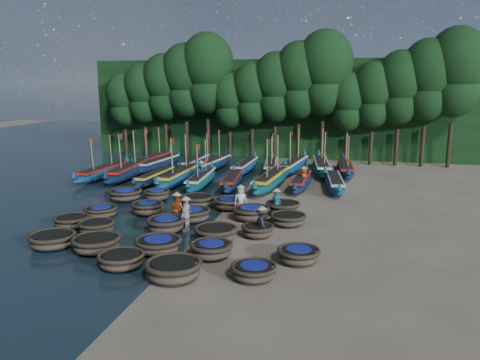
% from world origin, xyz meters
% --- Properties ---
extents(ground, '(120.00, 120.00, 0.00)m').
position_xyz_m(ground, '(0.00, 0.00, 0.00)').
color(ground, gray).
rests_on(ground, ground).
extents(foliage_wall, '(40.00, 3.00, 10.00)m').
position_xyz_m(foliage_wall, '(0.00, 23.50, 5.00)').
color(foliage_wall, black).
rests_on(foliage_wall, ground).
extents(coracle_2, '(2.13, 2.13, 0.68)m').
position_xyz_m(coracle_2, '(-1.84, -8.76, 0.39)').
color(coracle_2, brown).
rests_on(coracle_2, ground).
extents(coracle_3, '(2.75, 2.75, 0.82)m').
position_xyz_m(coracle_3, '(0.75, -9.43, 0.47)').
color(coracle_3, brown).
rests_on(coracle_3, ground).
extents(coracle_4, '(2.29, 2.29, 0.64)m').
position_xyz_m(coracle_4, '(3.82, -8.64, 0.37)').
color(coracle_4, brown).
rests_on(coracle_4, ground).
extents(coracle_5, '(2.59, 2.59, 0.72)m').
position_xyz_m(coracle_5, '(-6.17, -7.24, 0.41)').
color(coracle_5, brown).
rests_on(coracle_5, ground).
extents(coracle_6, '(2.55, 2.55, 0.76)m').
position_xyz_m(coracle_6, '(-3.84, -7.29, 0.44)').
color(coracle_6, brown).
rests_on(coracle_6, ground).
extents(coracle_7, '(2.18, 2.18, 0.71)m').
position_xyz_m(coracle_7, '(-1.04, -6.72, 0.41)').
color(coracle_7, brown).
rests_on(coracle_7, ground).
extents(coracle_8, '(2.12, 2.12, 0.73)m').
position_xyz_m(coracle_8, '(1.51, -6.78, 0.42)').
color(coracle_8, brown).
rests_on(coracle_8, ground).
extents(coracle_9, '(2.11, 2.11, 0.68)m').
position_xyz_m(coracle_9, '(5.36, -6.51, 0.39)').
color(coracle_9, brown).
rests_on(coracle_9, ground).
extents(coracle_10, '(2.10, 2.10, 0.67)m').
position_xyz_m(coracle_10, '(-7.04, -4.26, 0.39)').
color(coracle_10, brown).
rests_on(coracle_10, ground).
extents(coracle_11, '(1.99, 1.99, 0.72)m').
position_xyz_m(coracle_11, '(-5.18, -4.95, 0.41)').
color(coracle_11, brown).
rests_on(coracle_11, ground).
extents(coracle_12, '(2.22, 2.22, 0.81)m').
position_xyz_m(coracle_12, '(-1.80, -3.89, 0.47)').
color(coracle_12, brown).
rests_on(coracle_12, ground).
extents(coracle_13, '(2.53, 2.53, 0.79)m').
position_xyz_m(coracle_13, '(1.11, -4.67, 0.45)').
color(coracle_13, brown).
rests_on(coracle_13, ground).
extents(coracle_14, '(1.81, 1.81, 0.64)m').
position_xyz_m(coracle_14, '(2.97, -3.50, 0.37)').
color(coracle_14, brown).
rests_on(coracle_14, ground).
extents(coracle_15, '(1.98, 1.98, 0.64)m').
position_xyz_m(coracle_15, '(-6.58, -2.04, 0.37)').
color(coracle_15, brown).
rests_on(coracle_15, ground).
extents(coracle_16, '(2.05, 2.05, 0.76)m').
position_xyz_m(coracle_16, '(-4.16, -0.95, 0.44)').
color(coracle_16, brown).
rests_on(coracle_16, ground).
extents(coracle_17, '(2.12, 2.12, 0.75)m').
position_xyz_m(coracle_17, '(-1.16, -1.68, 0.43)').
color(coracle_17, brown).
rests_on(coracle_17, ground).
extents(coracle_18, '(2.49, 2.49, 0.78)m').
position_xyz_m(coracle_18, '(2.03, -0.66, 0.45)').
color(coracle_18, brown).
rests_on(coracle_18, ground).
extents(coracle_19, '(1.99, 1.99, 0.66)m').
position_xyz_m(coracle_19, '(4.21, -1.17, 0.38)').
color(coracle_19, brown).
rests_on(coracle_19, ground).
extents(coracle_20, '(2.46, 2.46, 0.76)m').
position_xyz_m(coracle_20, '(-6.98, 1.80, 0.44)').
color(coracle_20, brown).
rests_on(coracle_20, ground).
extents(coracle_21, '(2.10, 2.10, 0.71)m').
position_xyz_m(coracle_21, '(-5.00, 2.40, 0.41)').
color(coracle_21, brown).
rests_on(coracle_21, ground).
extents(coracle_22, '(2.34, 2.34, 0.74)m').
position_xyz_m(coracle_22, '(-1.86, 1.41, 0.43)').
color(coracle_22, brown).
rests_on(coracle_22, ground).
extents(coracle_23, '(1.95, 1.95, 0.75)m').
position_xyz_m(coracle_23, '(0.24, 1.20, 0.43)').
color(coracle_23, brown).
rests_on(coracle_23, ground).
extents(coracle_24, '(2.40, 2.40, 0.79)m').
position_xyz_m(coracle_24, '(3.62, 0.87, 0.45)').
color(coracle_24, brown).
rests_on(coracle_24, ground).
extents(long_boat_0, '(1.86, 8.10, 3.45)m').
position_xyz_m(long_boat_0, '(-12.10, 8.11, 0.55)').
color(long_boat_0, navy).
rests_on(long_boat_0, ground).
extents(long_boat_1, '(2.17, 8.92, 3.80)m').
position_xyz_m(long_boat_1, '(-10.17, 8.69, 0.60)').
color(long_boat_1, '#101F3C').
rests_on(long_boat_1, ground).
extents(long_boat_2, '(1.53, 7.36, 1.30)m').
position_xyz_m(long_boat_2, '(-7.28, 7.44, 0.49)').
color(long_boat_2, '#101F3C').
rests_on(long_boat_2, ground).
extents(long_boat_3, '(1.72, 8.77, 3.73)m').
position_xyz_m(long_boat_3, '(-5.38, 7.68, 0.59)').
color(long_boat_3, navy).
rests_on(long_boat_3, ground).
extents(long_boat_4, '(1.95, 7.96, 3.39)m').
position_xyz_m(long_boat_4, '(-3.44, 7.16, 0.54)').
color(long_boat_4, '#0D454E').
rests_on(long_boat_4, ground).
extents(long_boat_5, '(2.04, 7.37, 1.30)m').
position_xyz_m(long_boat_5, '(-1.09, 7.48, 0.50)').
color(long_boat_5, '#101F3C').
rests_on(long_boat_5, ground).
extents(long_boat_6, '(2.45, 9.00, 3.84)m').
position_xyz_m(long_boat_6, '(1.79, 7.84, 0.61)').
color(long_boat_6, '#0D454E').
rests_on(long_boat_6, ground).
extents(long_boat_7, '(1.50, 7.37, 1.30)m').
position_xyz_m(long_boat_7, '(3.94, 8.30, 0.49)').
color(long_boat_7, '#101F3C').
rests_on(long_boat_7, ground).
extents(long_boat_8, '(2.13, 7.50, 1.33)m').
position_xyz_m(long_boat_8, '(6.39, 8.45, 0.51)').
color(long_boat_8, navy).
rests_on(long_boat_8, ground).
extents(long_boat_9, '(1.79, 8.40, 3.57)m').
position_xyz_m(long_boat_9, '(-10.50, 14.49, 0.57)').
color(long_boat_9, '#0D454E').
rests_on(long_boat_9, ground).
extents(long_boat_10, '(2.28, 8.12, 1.44)m').
position_xyz_m(long_boat_10, '(-9.28, 12.90, 0.55)').
color(long_boat_10, '#101F3C').
rests_on(long_boat_10, ground).
extents(long_boat_11, '(1.45, 7.59, 1.34)m').
position_xyz_m(long_boat_11, '(-6.37, 14.37, 0.51)').
color(long_boat_11, '#101F3C').
rests_on(long_boat_11, ground).
extents(long_boat_12, '(2.34, 8.15, 3.48)m').
position_xyz_m(long_boat_12, '(-4.47, 13.89, 0.55)').
color(long_boat_12, '#101F3C').
rests_on(long_boat_12, ground).
extents(long_boat_13, '(1.56, 8.00, 1.41)m').
position_xyz_m(long_boat_13, '(-1.43, 13.42, 0.54)').
color(long_boat_13, navy).
rests_on(long_boat_13, ground).
extents(long_boat_14, '(2.31, 7.66, 3.28)m').
position_xyz_m(long_boat_14, '(0.73, 13.95, 0.52)').
color(long_boat_14, '#0D454E').
rests_on(long_boat_14, ground).
extents(long_boat_15, '(2.67, 8.69, 3.72)m').
position_xyz_m(long_boat_15, '(2.64, 14.41, 0.59)').
color(long_boat_15, navy).
rests_on(long_boat_15, ground).
extents(long_boat_16, '(2.62, 8.78, 3.76)m').
position_xyz_m(long_boat_16, '(5.05, 14.50, 0.60)').
color(long_boat_16, '#0D454E').
rests_on(long_boat_16, ground).
extents(long_boat_17, '(1.96, 8.20, 3.49)m').
position_xyz_m(long_boat_17, '(7.06, 14.25, 0.55)').
color(long_boat_17, '#101F3C').
rests_on(long_boat_17, ground).
extents(fisherman_0, '(0.97, 0.89, 1.87)m').
position_xyz_m(fisherman_0, '(1.13, 0.60, 0.89)').
color(fisherman_0, beige).
rests_on(fisherman_0, ground).
extents(fisherman_1, '(0.68, 0.56, 1.80)m').
position_xyz_m(fisherman_1, '(3.31, 0.43, 0.91)').
color(fisherman_1, '#1B5E73').
rests_on(fisherman_1, ground).
extents(fisherman_2, '(0.99, 0.88, 1.90)m').
position_xyz_m(fisherman_2, '(-1.82, -2.18, 0.90)').
color(fisherman_2, '#BC4119').
rests_on(fisherman_2, ground).
extents(fisherman_3, '(1.04, 1.18, 1.79)m').
position_xyz_m(fisherman_3, '(3.20, -3.60, 0.84)').
color(fisherman_3, black).
rests_on(fisherman_3, ground).
extents(fisherman_4, '(0.56, 1.09, 1.98)m').
position_xyz_m(fisherman_4, '(-0.89, -3.30, 0.95)').
color(fisherman_4, beige).
rests_on(fisherman_4, ground).
extents(fisherman_5, '(1.10, 1.68, 1.94)m').
position_xyz_m(fisherman_5, '(-3.66, 7.99, 0.90)').
color(fisherman_5, '#1B5E73').
rests_on(fisherman_5, ground).
extents(fisherman_6, '(0.55, 0.81, 1.80)m').
position_xyz_m(fisherman_6, '(4.13, 8.13, 0.86)').
color(fisherman_6, '#BC4119').
rests_on(fisherman_6, ground).
extents(tree_0, '(3.68, 3.68, 8.68)m').
position_xyz_m(tree_0, '(-16.00, 20.00, 5.97)').
color(tree_0, black).
rests_on(tree_0, ground).
extents(tree_1, '(4.09, 4.09, 9.65)m').
position_xyz_m(tree_1, '(-13.70, 20.00, 6.65)').
color(tree_1, black).
rests_on(tree_1, ground).
extents(tree_2, '(4.51, 4.51, 10.63)m').
position_xyz_m(tree_2, '(-11.40, 20.00, 7.32)').
color(tree_2, black).
rests_on(tree_2, ground).
extents(tree_3, '(4.92, 4.92, 11.60)m').
position_xyz_m(tree_3, '(-9.10, 20.00, 8.00)').
color(tree_3, black).
rests_on(tree_3, ground).
extents(tree_4, '(5.34, 5.34, 12.58)m').
position_xyz_m(tree_4, '(-6.80, 20.00, 8.67)').
color(tree_4, black).
rests_on(tree_4, ground).
extents(tree_5, '(3.68, 3.68, 8.68)m').
position_xyz_m(tree_5, '(-4.50, 20.00, 5.97)').
color(tree_5, black).
rests_on(tree_5, ground).
extents(tree_6, '(4.09, 4.09, 9.65)m').
position_xyz_m(tree_6, '(-2.20, 20.00, 6.65)').
color(tree_6, black).
rests_on(tree_6, ground).
extents(tree_7, '(4.51, 4.51, 10.63)m').
position_xyz_m(tree_7, '(0.10, 20.00, 7.32)').
color(tree_7, black).
rests_on(tree_7, ground).
extents(tree_8, '(4.92, 4.92, 11.60)m').
position_xyz_m(tree_8, '(2.40, 20.00, 8.00)').
color(tree_8, black).
rests_on(tree_8, ground).
extents(tree_9, '(5.34, 5.34, 12.58)m').
position_xyz_m(tree_9, '(4.70, 20.00, 8.67)').
color(tree_9, black).
rests_on(tree_9, ground).
extents(tree_10, '(3.68, 3.68, 8.68)m').
position_xyz_m(tree_10, '(7.00, 20.00, 5.97)').
color(tree_10, black).
rests_on(tree_10, ground).
extents(tree_11, '(4.09, 4.09, 9.65)m').
position_xyz_m(tree_11, '(9.30, 20.00, 6.65)').
color(tree_11, black).
rests_on(tree_11, ground).
extents(tree_12, '(4.51, 4.51, 10.63)m').
position_xyz_m(tree_12, '(11.60, 20.00, 7.32)').
color(tree_12, black).
rests_on(tree_12, ground).
extents(tree_13, '(4.92, 4.92, 11.60)m').
position_xyz_m(tree_13, '(13.90, 20.00, 8.00)').
color(tree_13, black).
rests_on(tree_13, ground).
extents(tree_14, '(5.34, 5.34, 12.58)m').
position_xyz_m(tree_14, '(16.20, 20.00, 8.67)').
color(tree_14, black).
rests_on(tree_14, ground).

